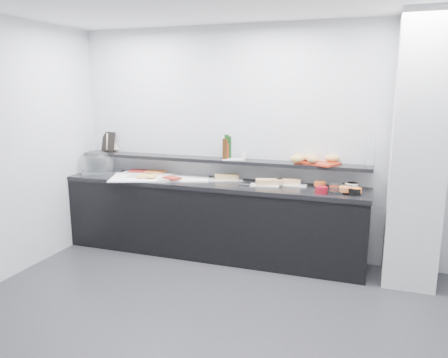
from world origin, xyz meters
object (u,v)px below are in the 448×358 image
(cloche_base, at_px, (103,172))
(bread_tray, at_px, (318,163))
(condiment_tray, at_px, (233,159))
(framed_print, at_px, (108,142))
(sandwich_plate_mid, at_px, (265,185))
(carafe, at_px, (370,153))

(cloche_base, relative_size, bread_tray, 1.07)
(condiment_tray, xyz_separation_m, bread_tray, (0.98, 0.06, 0.00))
(framed_print, bearing_deg, cloche_base, -56.75)
(cloche_base, height_order, bread_tray, bread_tray)
(bread_tray, bearing_deg, condiment_tray, -153.45)
(sandwich_plate_mid, relative_size, bread_tray, 0.75)
(sandwich_plate_mid, relative_size, condiment_tray, 1.24)
(cloche_base, relative_size, framed_print, 1.78)
(framed_print, height_order, carafe, carafe)
(bread_tray, bearing_deg, cloche_base, -152.50)
(cloche_base, bearing_deg, condiment_tray, -18.93)
(framed_print, height_order, condiment_tray, framed_print)
(cloche_base, distance_m, carafe, 3.26)
(cloche_base, xyz_separation_m, bread_tray, (2.68, 0.20, 0.24))
(cloche_base, bearing_deg, carafe, -20.79)
(condiment_tray, height_order, carafe, carafe)
(sandwich_plate_mid, xyz_separation_m, carafe, (1.10, 0.19, 0.39))
(sandwich_plate_mid, xyz_separation_m, framed_print, (-2.21, 0.28, 0.37))
(framed_print, relative_size, condiment_tray, 1.00)
(cloche_base, distance_m, condiment_tray, 1.73)
(cloche_base, bearing_deg, framed_print, 82.71)
(sandwich_plate_mid, bearing_deg, bread_tray, 14.78)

